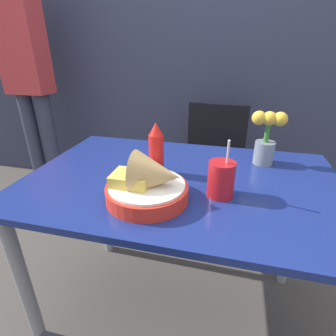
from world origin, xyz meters
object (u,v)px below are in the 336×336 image
chair_far_window (214,157)px  food_basket (150,184)px  drink_cup (221,180)px  flower_vase (266,137)px  person_standing (26,69)px  ketchup_bottle (156,150)px

chair_far_window → food_basket: food_basket is taller
chair_far_window → drink_cup: bearing=-85.1°
flower_vase → person_standing: person_standing is taller
drink_cup → person_standing: bearing=146.9°
ketchup_bottle → chair_far_window: bearing=78.2°
chair_far_window → flower_vase: size_ratio=3.81×
food_basket → person_standing: 1.68m
food_basket → person_standing: size_ratio=0.15×
food_basket → drink_cup: bearing=21.0°
chair_far_window → flower_vase: 0.74m
ketchup_bottle → person_standing: bearing=145.2°
chair_far_window → drink_cup: drink_cup is taller
person_standing → chair_far_window: bearing=-2.3°
chair_far_window → person_standing: size_ratio=0.47×
flower_vase → drink_cup: bearing=-116.9°
chair_far_window → ketchup_bottle: ketchup_bottle is taller
drink_cup → person_standing: 1.80m
drink_cup → flower_vase: (0.16, 0.31, 0.06)m
food_basket → flower_vase: flower_vase is taller
food_basket → ketchup_bottle: size_ratio=1.30×
food_basket → flower_vase: (0.37, 0.39, 0.06)m
chair_far_window → ketchup_bottle: size_ratio=4.13×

